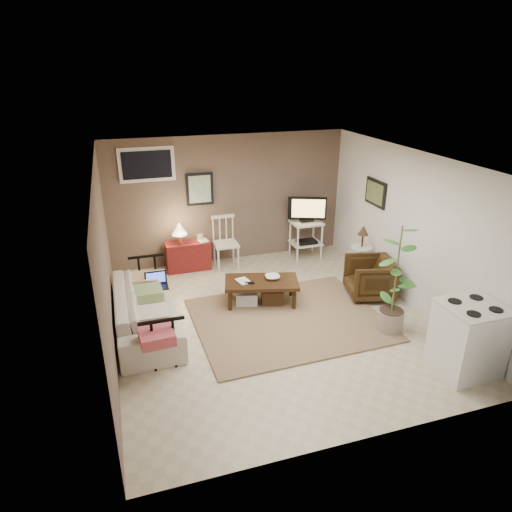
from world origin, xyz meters
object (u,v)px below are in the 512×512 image
object	(u,v)px
sofa	(145,303)
potted_plant	(396,277)
coffee_table	(261,290)
side_table	(362,246)
red_console	(187,253)
stove	(468,339)
armchair	(370,276)
tv_stand	(306,226)
spindle_chair	(226,244)

from	to	relation	value
sofa	potted_plant	xyz separation A→B (m)	(3.32, -1.11, 0.44)
coffee_table	side_table	xyz separation A→B (m)	(1.99, 0.40, 0.37)
red_console	side_table	world-z (taller)	side_table
stove	potted_plant	bearing A→B (deg)	108.39
sofa	potted_plant	size ratio (longest dim) A/B	1.32
armchair	tv_stand	bearing A→B (deg)	-156.22
side_table	stove	bearing A→B (deg)	-92.39
potted_plant	red_console	bearing A→B (deg)	128.64
coffee_table	sofa	bearing A→B (deg)	-173.64
stove	coffee_table	bearing A→B (deg)	128.07
side_table	sofa	bearing A→B (deg)	-171.00
spindle_chair	sofa	bearing A→B (deg)	-132.04
side_table	armchair	bearing A→B (deg)	-107.57
coffee_table	potted_plant	distance (m)	2.10
red_console	spindle_chair	xyz separation A→B (m)	(0.71, -0.08, 0.13)
red_console	spindle_chair	world-z (taller)	spindle_chair
side_table	potted_plant	bearing A→B (deg)	-105.48
armchair	potted_plant	xyz separation A→B (m)	(-0.26, -1.03, 0.50)
armchair	spindle_chair	bearing A→B (deg)	-120.33
sofa	tv_stand	size ratio (longest dim) A/B	1.74
red_console	stove	distance (m)	4.93
coffee_table	sofa	size ratio (longest dim) A/B	0.59
sofa	spindle_chair	bearing A→B (deg)	-42.04
armchair	sofa	bearing A→B (deg)	-77.57
coffee_table	red_console	distance (m)	1.91
spindle_chair	tv_stand	distance (m)	1.63
side_table	coffee_table	bearing A→B (deg)	-168.64
tv_stand	armchair	xyz separation A→B (m)	(0.33, -1.86, -0.28)
tv_stand	armchair	distance (m)	1.91
coffee_table	stove	distance (m)	3.05
armchair	coffee_table	bearing A→B (deg)	-85.28
red_console	armchair	bearing A→B (deg)	-36.52
sofa	side_table	world-z (taller)	side_table
spindle_chair	side_table	bearing A→B (deg)	-29.08
side_table	armchair	distance (m)	0.76
red_console	stove	size ratio (longest dim) A/B	1.00
sofa	armchair	bearing A→B (deg)	-91.30
armchair	side_table	bearing A→B (deg)	176.17
sofa	side_table	size ratio (longest dim) A/B	2.17
tv_stand	stove	size ratio (longest dim) A/B	1.32
sofa	red_console	distance (m)	2.10
potted_plant	coffee_table	bearing A→B (deg)	139.07
coffee_table	armchair	bearing A→B (deg)	-9.02
red_console	spindle_chair	bearing A→B (deg)	-6.77
red_console	spindle_chair	size ratio (longest dim) A/B	0.96
spindle_chair	side_table	size ratio (longest dim) A/B	0.98
tv_stand	armchair	bearing A→B (deg)	-79.95
red_console	tv_stand	xyz separation A→B (m)	(2.33, -0.11, 0.33)
spindle_chair	stove	size ratio (longest dim) A/B	1.04
red_console	potted_plant	xyz separation A→B (m)	(2.40, -3.00, 0.54)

